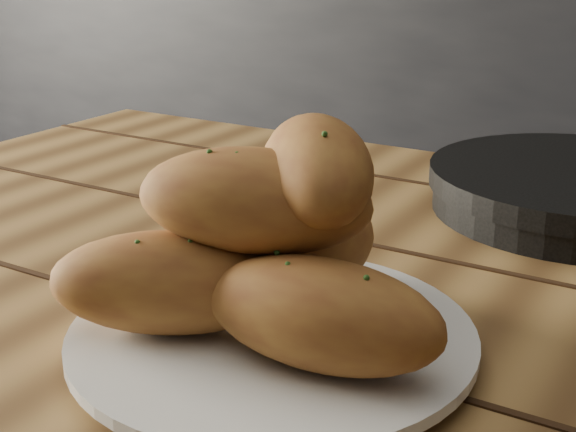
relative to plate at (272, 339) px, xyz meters
name	(u,v)px	position (x,y,z in m)	size (l,w,h in m)	color
counter	(420,162)	(-0.50, 1.52, -0.31)	(2.80, 0.60, 0.90)	black
plate	(272,339)	(0.00, 0.00, 0.00)	(0.27, 0.27, 0.02)	white
bread_rolls	(272,244)	(0.00, 0.00, 0.07)	(0.27, 0.23, 0.14)	#A46E2D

